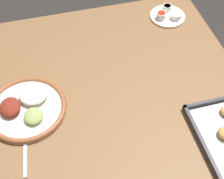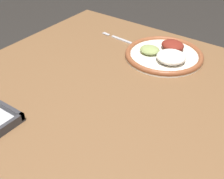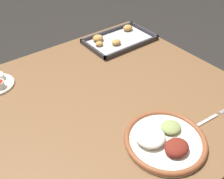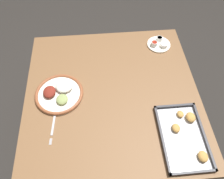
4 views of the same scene
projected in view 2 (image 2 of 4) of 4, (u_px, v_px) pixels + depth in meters
The scene contains 3 objects.
dining_table at pixel (111, 122), 1.04m from camera, with size 1.08×1.07×0.75m.
dinner_plate at pixel (165, 54), 1.18m from camera, with size 0.30×0.30×0.05m.
fork at pixel (125, 41), 1.30m from camera, with size 0.22×0.03×0.00m.
Camera 2 is at (-0.46, 0.64, 1.34)m, focal length 50.00 mm.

